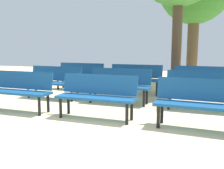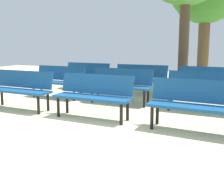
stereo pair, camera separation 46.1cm
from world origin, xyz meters
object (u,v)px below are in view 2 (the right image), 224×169
bench_r0_c0 (21,87)px  bench_r2_c1 (140,77)px  bench_r1_c0 (58,79)px  bench_r1_c2 (203,89)px  bench_r0_c1 (94,93)px  bench_r2_c0 (86,74)px  bench_r2_c2 (208,81)px  bench_r1_c1 (121,83)px  bench_r0_c2 (197,102)px

bench_r0_c0 → bench_r2_c1: 3.52m
bench_r1_c0 → bench_r1_c2: (3.89, -0.02, 0.00)m
bench_r0_c1 → bench_r1_c0: bearing=142.9°
bench_r1_c0 → bench_r1_c2: same height
bench_r1_c0 → bench_r2_c0: bearing=91.3°
bench_r0_c1 → bench_r2_c2: 3.53m
bench_r1_c2 → bench_r0_c0: bearing=-159.0°
bench_r1_c1 → bench_r2_c0: same height
bench_r2_c0 → bench_r2_c2: (3.85, -0.06, 0.00)m
bench_r0_c2 → bench_r2_c1: bearing=125.9°
bench_r0_c1 → bench_r2_c1: (0.03, 2.94, 0.00)m
bench_r0_c2 → bench_r2_c2: bearing=93.0°
bench_r1_c0 → bench_r1_c1: 1.91m
bench_r0_c2 → bench_r1_c1: 2.51m
bench_r0_c2 → bench_r0_c0: bearing=-177.8°
bench_r1_c0 → bench_r2_c2: same height
bench_r1_c1 → bench_r2_c1: 1.46m
bench_r1_c1 → bench_r1_c2: same height
bench_r2_c0 → bench_r2_c2: same height
bench_r2_c0 → bench_r0_c2: bearing=-37.1°
bench_r2_c0 → bench_r2_c2: 3.85m
bench_r1_c1 → bench_r2_c0: (-1.87, 1.52, 0.00)m
bench_r0_c0 → bench_r1_c0: bearing=91.7°
bench_r0_c1 → bench_r2_c1: same height
bench_r2_c2 → bench_r1_c2: bearing=-88.6°
bench_r0_c2 → bench_r0_c1: bearing=-178.4°
bench_r0_c1 → bench_r1_c2: bearing=36.9°
bench_r1_c1 → bench_r1_c0: bearing=-179.4°
bench_r2_c1 → bench_r1_c1: bearing=-92.5°
bench_r0_c0 → bench_r0_c1: (1.89, 0.01, 0.00)m
bench_r0_c0 → bench_r1_c0: 1.49m
bench_r1_c0 → bench_r1_c2: 3.89m
bench_r0_c0 → bench_r0_c2: size_ratio=0.99×
bench_r2_c2 → bench_r0_c2: bearing=-88.3°
bench_r1_c0 → bench_r1_c1: size_ratio=1.01×
bench_r1_c2 → bench_r0_c2: bearing=-89.0°
bench_r0_c1 → bench_r1_c0: same height
bench_r1_c2 → bench_r2_c0: same height
bench_r1_c2 → bench_r2_c1: (-1.94, 1.49, 0.00)m
bench_r0_c2 → bench_r2_c1: size_ratio=1.01×
bench_r0_c0 → bench_r1_c0: same height
bench_r0_c0 → bench_r2_c1: (1.92, 2.95, 0.00)m
bench_r0_c2 → bench_r1_c2: (-0.02, 1.49, 0.00)m
bench_r2_c1 → bench_r2_c2: 1.93m
bench_r1_c0 → bench_r2_c1: bearing=39.3°
bench_r2_c2 → bench_r2_c0: bearing=-179.7°
bench_r0_c0 → bench_r1_c1: same height
bench_r1_c2 → bench_r2_c1: same height
bench_r1_c0 → bench_r1_c1: (1.91, 0.01, 0.00)m
bench_r2_c0 → bench_r1_c2: bearing=-21.0°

